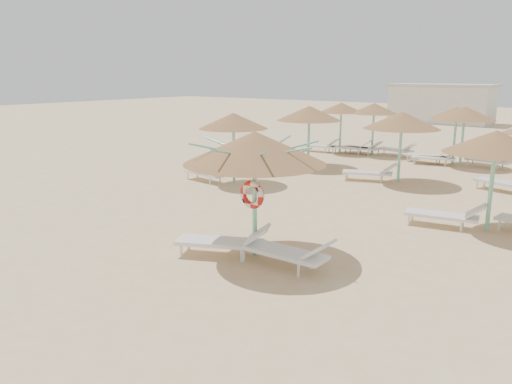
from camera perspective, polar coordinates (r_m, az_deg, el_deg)
The scene contains 6 objects.
ground at distance 12.03m, azimuth -1.16°, elevation -6.55°, with size 120.00×120.00×0.00m, color #E0BB88.
main_palapa at distance 11.08m, azimuth -0.15°, elevation 5.04°, with size 3.20×3.20×2.87m.
lounger_main_a at distance 11.48m, azimuth -3.48°, elevation -5.60°, with size 2.22×1.49×0.78m.
lounger_main_b at distance 10.80m, azimuth 3.66°, elevation -6.82°, with size 2.17×0.67×0.79m.
palapa_field at distance 20.63m, azimuth 20.88°, elevation 7.49°, with size 18.16×13.76×2.72m.
service_hut at distance 45.86m, azimuth 20.44°, elevation 9.48°, with size 8.40×4.40×3.25m.
Camera 1 is at (6.93, -8.93, 4.10)m, focal length 35.00 mm.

